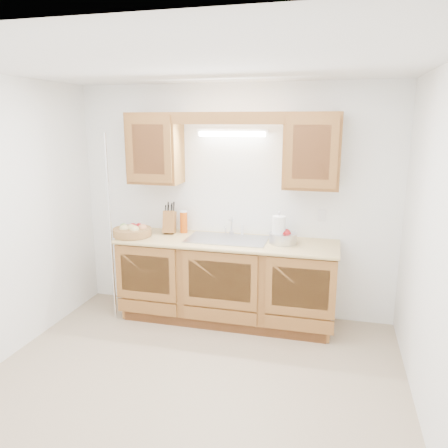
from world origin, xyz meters
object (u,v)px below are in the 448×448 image
(knife_block, at_px, (170,222))
(fruit_basket, at_px, (132,231))
(paper_towel, at_px, (279,230))
(apple_bowl, at_px, (283,237))

(knife_block, bearing_deg, fruit_basket, -154.83)
(knife_block, xyz_separation_m, paper_towel, (1.23, -0.13, 0.01))
(knife_block, xyz_separation_m, apple_bowl, (1.27, -0.11, -0.06))
(fruit_basket, height_order, apple_bowl, apple_bowl)
(apple_bowl, bearing_deg, fruit_basket, -175.90)
(paper_towel, bearing_deg, fruit_basket, -176.55)
(fruit_basket, height_order, paper_towel, paper_towel)
(fruit_basket, distance_m, paper_towel, 1.58)
(fruit_basket, bearing_deg, apple_bowl, 4.10)
(fruit_basket, relative_size, knife_block, 1.17)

